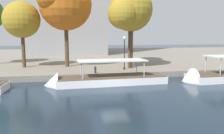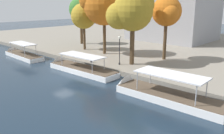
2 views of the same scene
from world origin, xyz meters
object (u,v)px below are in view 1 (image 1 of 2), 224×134
object	(u,v)px
tree_1	(63,3)
tree_3	(132,17)
mooring_bollard_0	(95,69)
lamp_post	(124,48)
tree_4	(130,10)
tree_2	(23,20)
tour_boat_1	(102,82)

from	to	relation	value
tree_1	tree_3	world-z (taller)	tree_1
mooring_bollard_0	tree_1	world-z (taller)	tree_1
lamp_post	tree_3	world-z (taller)	tree_3
tree_1	tree_4	bearing A→B (deg)	-16.85
tree_2	tree_4	distance (m)	15.00
lamp_post	tree_1	xyz separation A→B (m)	(-7.99, 4.15, 6.22)
tour_boat_1	tree_4	size ratio (longest dim) A/B	1.19
tree_1	tree_2	xyz separation A→B (m)	(-5.53, 0.57, -2.29)
mooring_bollard_0	tree_4	world-z (taller)	tree_4
lamp_post	tree_1	bearing A→B (deg)	152.53
tour_boat_1	tree_3	xyz separation A→B (m)	(7.04, 13.05, 8.19)
tour_boat_1	tree_4	world-z (taller)	tree_4
lamp_post	tree_3	size ratio (longest dim) A/B	0.43
tree_4	tree_3	bearing A→B (deg)	70.85
mooring_bollard_0	tree_2	xyz separation A→B (m)	(-9.36, 6.85, 6.32)
tour_boat_1	tree_3	bearing A→B (deg)	-120.48
lamp_post	tree_1	world-z (taller)	tree_1
tour_boat_1	tree_1	xyz separation A→B (m)	(-4.23, 9.36, 9.52)
mooring_bollard_0	lamp_post	world-z (taller)	lamp_post
tree_1	tree_2	distance (m)	6.02
mooring_bollard_0	tree_3	bearing A→B (deg)	53.23
mooring_bollard_0	tree_2	distance (m)	13.21
tree_3	tree_4	xyz separation A→B (m)	(-2.23, -6.42, 0.30)
mooring_bollard_0	tree_4	size ratio (longest dim) A/B	0.08
lamp_post	tree_2	size ratio (longest dim) A/B	0.47
mooring_bollard_0	tree_4	xyz separation A→B (m)	(5.21, 3.54, 7.59)
tree_3	tree_4	size ratio (longest dim) A/B	0.93
tour_boat_1	mooring_bollard_0	world-z (taller)	tour_boat_1
tour_boat_1	tree_1	world-z (taller)	tree_1
mooring_bollard_0	tree_3	world-z (taller)	tree_3
tour_boat_1	mooring_bollard_0	xyz separation A→B (m)	(-0.40, 3.09, 0.90)
tree_1	tree_3	distance (m)	11.93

